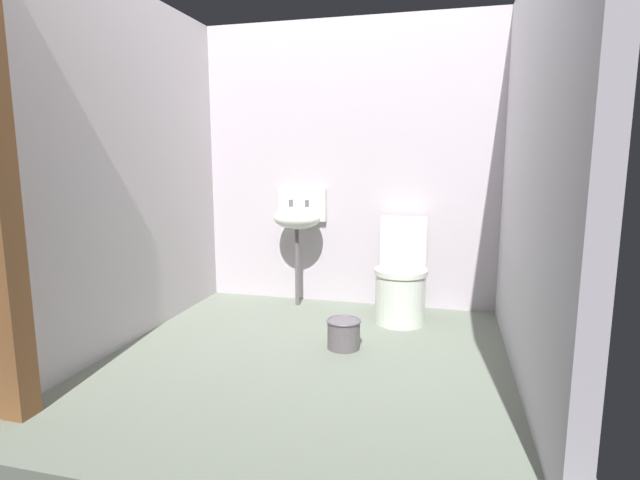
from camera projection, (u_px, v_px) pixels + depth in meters
ground_plane at (308, 361)px, 3.19m from camera, size 2.89×2.86×0.08m
wall_back at (348, 166)px, 4.21m from camera, size 2.89×0.10×2.37m
wall_left at (130, 167)px, 3.40m from camera, size 0.10×2.66×2.37m
wall_right at (535, 170)px, 2.77m from camera, size 0.10×2.66×2.37m
toilet_near_wall at (401, 279)px, 3.84m from camera, size 0.41×0.60×0.78m
sink at (298, 217)px, 4.17m from camera, size 0.42×0.35×0.99m
bucket at (344, 333)px, 3.28m from camera, size 0.23×0.23×0.20m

